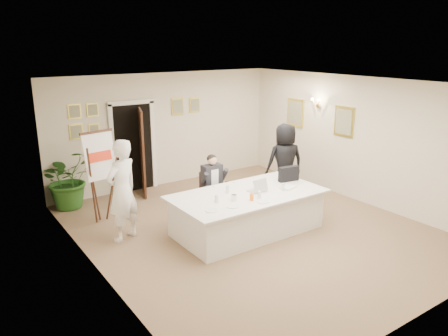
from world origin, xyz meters
The scene contains 28 objects.
floor centered at (0.00, 0.00, 0.00)m, with size 7.00×7.00×0.00m, color brown.
ceiling centered at (0.00, 0.00, 2.80)m, with size 6.00×7.00×0.02m, color white.
wall_back centered at (0.00, 3.50, 1.40)m, with size 6.00×0.10×2.80m, color beige.
wall_front centered at (0.00, -3.50, 1.40)m, with size 6.00×0.10×2.80m, color beige.
wall_left centered at (-3.00, 0.00, 1.40)m, with size 0.10×7.00×2.80m, color beige.
wall_right centered at (3.00, 0.00, 1.40)m, with size 0.10×7.00×2.80m, color beige.
doorway centered at (-0.88, 3.32, 1.04)m, with size 1.14×0.86×2.20m.
pictures_back_wall centered at (-0.80, 3.47, 1.85)m, with size 3.40×0.06×0.80m, color #E5D14E, non-canonical shape.
pictures_right_wall centered at (2.97, 1.20, 1.75)m, with size 0.06×2.20×0.80m, color #E5D14E, non-canonical shape.
wall_sconce centered at (2.90, 1.20, 2.10)m, with size 0.20×0.30×0.24m, color #C88F40, non-canonical shape.
conference_table centered at (-0.13, -0.05, 0.39)m, with size 2.87×1.53×0.78m.
seated_man centered at (-0.22, 1.01, 0.66)m, with size 0.57×0.60×1.32m, color black, non-canonical shape.
flip_chart centered at (-2.27, 1.98, 0.85)m, with size 0.66×0.46×1.84m.
standing_man centered at (-2.20, 0.95, 0.94)m, with size 0.69×0.45×1.88m, color white.
standing_woman centered at (1.66, 0.90, 0.89)m, with size 0.87×0.56×1.77m, color black.
potted_palm centered at (-2.55, 3.20, 0.65)m, with size 1.17×1.02×1.31m, color #25551C.
laptop centered at (0.08, -0.05, 0.91)m, with size 0.33×0.35×0.28m, color #B7BABC, non-canonical shape.
laptop_bag centered at (1.00, 0.07, 0.93)m, with size 0.43×0.12×0.30m, color black.
paper_stack centered at (0.69, -0.26, 0.79)m, with size 0.30×0.21×0.03m, color white.
plate_left centered at (-1.18, -0.42, 0.78)m, with size 0.23×0.23×0.01m, color white.
plate_mid centered at (-0.78, -0.46, 0.78)m, with size 0.22×0.22×0.01m, color white.
plate_near centered at (-0.21, -0.58, 0.78)m, with size 0.22×0.22×0.01m, color white.
glass_a centered at (-0.89, -0.13, 0.84)m, with size 0.07×0.07×0.14m, color silver.
glass_b centered at (-0.14, -0.40, 0.84)m, with size 0.07×0.07×0.14m, color silver.
glass_c centered at (0.51, -0.32, 0.84)m, with size 0.07×0.07×0.14m, color silver.
glass_d centered at (-0.44, 0.17, 0.84)m, with size 0.06×0.06×0.14m, color silver.
oj_glass centered at (-0.32, -0.41, 0.84)m, with size 0.07×0.07×0.13m, color orange.
steel_jug centered at (-0.58, -0.23, 0.83)m, with size 0.09×0.09×0.11m, color silver.
Camera 1 is at (-4.90, -6.16, 3.50)m, focal length 35.00 mm.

